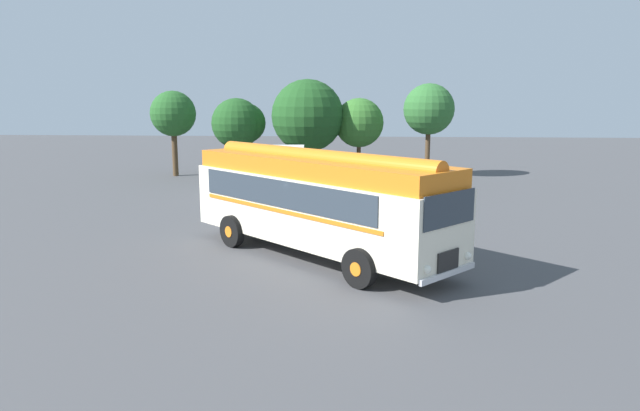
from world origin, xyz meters
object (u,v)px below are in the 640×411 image
(vintage_bus, at_px, (317,199))
(box_van, at_px, (285,171))
(car_mid_left, at_px, (392,180))
(car_near_left, at_px, (341,179))

(vintage_bus, relative_size, box_van, 1.53)
(vintage_bus, distance_m, box_van, 11.73)
(car_mid_left, height_order, box_van, box_van)
(car_mid_left, bearing_deg, vintage_bus, -104.25)
(vintage_bus, distance_m, car_mid_left, 12.27)
(vintage_bus, relative_size, car_near_left, 2.10)
(vintage_bus, xyz_separation_m, box_van, (-2.58, 11.44, -0.53))
(vintage_bus, relative_size, car_mid_left, 2.15)
(car_mid_left, bearing_deg, car_near_left, 174.39)
(car_near_left, bearing_deg, vintage_bus, -91.58)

